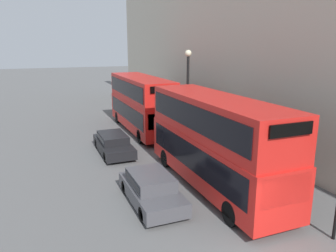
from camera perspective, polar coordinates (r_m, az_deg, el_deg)
bus_leading at (r=15.89m, az=8.05°, el=-2.18°), size 2.59×10.07×4.51m
bus_second_in_queue at (r=26.48m, az=-4.74°, el=4.26°), size 2.59×10.01×4.38m
car_dark_sedan at (r=14.75m, az=-2.96°, el=-10.67°), size 1.89×4.32×1.36m
car_hatchback at (r=21.55m, az=-9.51°, el=-2.91°), size 1.83×4.68×1.26m
street_lamp at (r=22.36m, az=3.46°, el=6.68°), size 0.44×0.44×6.54m
pedestrian at (r=22.29m, az=7.39°, el=-1.96°), size 0.36×0.36×1.71m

